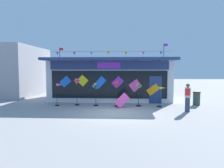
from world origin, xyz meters
TOP-DOWN VIEW (x-y plane):
  - ground_plane at (0.00, 0.00)m, footprint 80.00×80.00m
  - kite_shop_building at (-0.60, 6.24)m, footprint 9.92×6.28m
  - wind_spinner_far_left at (-3.95, 2.23)m, footprint 0.56×0.29m
  - wind_spinner_left at (-2.76, 2.47)m, footprint 0.33×0.33m
  - wind_spinner_center_left at (-1.42, 2.28)m, footprint 0.45×0.32m
  - wind_spinner_center_right at (0.02, 2.13)m, footprint 0.30×0.30m
  - wind_spinner_right at (1.50, 2.29)m, footprint 0.37×0.37m
  - wind_spinner_far_right at (2.98, 2.12)m, footprint 0.59×0.33m
  - person_near_camera at (4.25, 0.58)m, footprint 0.39×0.48m
  - trash_bin at (5.58, 2.91)m, footprint 0.52×0.52m
  - display_kite_on_ground at (0.39, 1.58)m, footprint 1.00×0.32m
  - neighbour_building at (-10.95, 7.90)m, footprint 6.30×7.28m

SIDE VIEW (x-z plane):
  - ground_plane at x=0.00m, z-range 0.00..0.00m
  - trash_bin at x=5.58m, z-range 0.01..0.96m
  - display_kite_on_ground at x=0.39m, z-range 0.00..1.00m
  - wind_spinner_far_right at x=2.98m, z-range 0.17..1.53m
  - wind_spinner_right at x=1.50m, z-range 0.07..1.66m
  - person_near_camera at x=4.25m, z-range 0.05..1.73m
  - wind_spinner_center_left at x=-1.42m, z-range 0.33..1.92m
  - wind_spinner_far_left at x=-3.95m, z-range 0.36..1.92m
  - wind_spinner_center_right at x=0.02m, z-range 0.47..2.21m
  - wind_spinner_left at x=-2.76m, z-range 0.56..2.44m
  - kite_shop_building at x=-0.60m, z-range -0.64..4.05m
  - neighbour_building at x=-10.95m, z-range 0.00..4.63m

